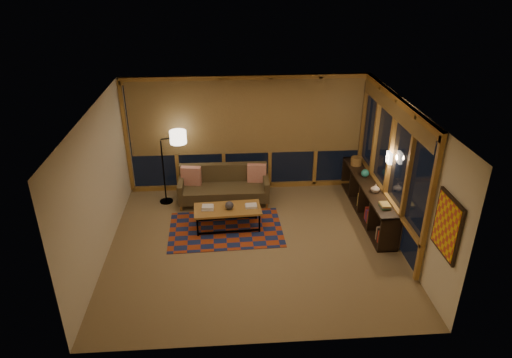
{
  "coord_description": "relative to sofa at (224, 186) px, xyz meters",
  "views": [
    {
      "loc": [
        -0.48,
        -7.32,
        5.0
      ],
      "look_at": [
        0.06,
        0.31,
        1.25
      ],
      "focal_mm": 32.0,
      "sensor_mm": 36.0,
      "label": 1
    }
  ],
  "objects": [
    {
      "name": "sofa",
      "position": [
        0.0,
        0.0,
        0.0
      ],
      "size": [
        1.97,
        0.81,
        0.81
      ],
      "primitive_type": null,
      "rotation": [
        0.0,
        0.0,
        -0.0
      ],
      "color": "brown",
      "rests_on": "floor"
    },
    {
      "name": "pillow_left",
      "position": [
        -0.72,
        0.15,
        0.22
      ],
      "size": [
        0.45,
        0.21,
        0.44
      ],
      "primitive_type": null,
      "rotation": [
        0.0,
        0.0,
        -0.15
      ],
      "color": "red",
      "rests_on": "sofa"
    },
    {
      "name": "coffee_table",
      "position": [
        0.07,
        -1.07,
        -0.18
      ],
      "size": [
        1.37,
        0.68,
        0.45
      ],
      "primitive_type": null,
      "rotation": [
        0.0,
        0.0,
        0.05
      ],
      "color": "#B38535",
      "rests_on": "floor"
    },
    {
      "name": "wall_art",
      "position": [
        3.26,
        -3.58,
        1.05
      ],
      "size": [
        0.06,
        0.74,
        0.94
      ],
      "primitive_type": null,
      "color": "#CC4226",
      "rests_on": "walls"
    },
    {
      "name": "window_wall_back",
      "position": [
        0.55,
        0.7,
        0.95
      ],
      "size": [
        5.3,
        0.16,
        2.6
      ],
      "primitive_type": null,
      "color": "#B38535",
      "rests_on": "walls"
    },
    {
      "name": "walls",
      "position": [
        0.55,
        -1.73,
        0.95
      ],
      "size": [
        5.51,
        5.01,
        2.7
      ],
      "color": "beige",
      "rests_on": "floor"
    },
    {
      "name": "book_stack_b",
      "position": [
        0.55,
        -1.04,
        0.07
      ],
      "size": [
        0.25,
        0.2,
        0.05
      ],
      "primitive_type": null,
      "rotation": [
        0.0,
        0.0,
        0.05
      ],
      "color": "white",
      "rests_on": "coffee_table"
    },
    {
      "name": "shelf_book_stack",
      "position": [
        3.04,
        -1.71,
        0.35
      ],
      "size": [
        0.18,
        0.23,
        0.06
      ],
      "primitive_type": null,
      "rotation": [
        0.0,
        0.0,
        -0.15
      ],
      "color": "white",
      "rests_on": "bookshelf"
    },
    {
      "name": "pillow_right",
      "position": [
        0.75,
        0.19,
        0.21
      ],
      "size": [
        0.44,
        0.19,
        0.42
      ],
      "primitive_type": null,
      "rotation": [
        0.0,
        0.0,
        -0.12
      ],
      "color": "red",
      "rests_on": "sofa"
    },
    {
      "name": "vase",
      "position": [
        3.04,
        -1.11,
        0.41
      ],
      "size": [
        0.23,
        0.23,
        0.19
      ],
      "primitive_type": "imported",
      "rotation": [
        0.0,
        0.0,
        0.33
      ],
      "color": "tan",
      "rests_on": "bookshelf"
    },
    {
      "name": "window_wall_right",
      "position": [
        3.23,
        -1.13,
        0.95
      ],
      "size": [
        0.16,
        3.7,
        2.6
      ],
      "primitive_type": null,
      "color": "#B38535",
      "rests_on": "walls"
    },
    {
      "name": "ceramic_pot",
      "position": [
        0.11,
        -1.1,
        0.13
      ],
      "size": [
        0.19,
        0.19,
        0.17
      ],
      "primitive_type": "sphere",
      "rotation": [
        0.0,
        0.0,
        0.12
      ],
      "color": "black",
      "rests_on": "coffee_table"
    },
    {
      "name": "ceiling",
      "position": [
        0.55,
        -1.73,
        2.3
      ],
      "size": [
        5.5,
        5.0,
        0.01
      ],
      "primitive_type": "cube",
      "color": "white",
      "rests_on": "walls"
    },
    {
      "name": "wall_sconce",
      "position": [
        3.17,
        -1.28,
        1.15
      ],
      "size": [
        0.12,
        0.18,
        0.22
      ],
      "primitive_type": null,
      "color": "#FFEDCF",
      "rests_on": "walls"
    },
    {
      "name": "floor_lamp",
      "position": [
        -1.31,
        0.12,
        0.42
      ],
      "size": [
        0.63,
        0.51,
        1.65
      ],
      "primitive_type": null,
      "rotation": [
        0.0,
        0.0,
        0.31
      ],
      "color": "black",
      "rests_on": "floor"
    },
    {
      "name": "basket",
      "position": [
        3.02,
        0.24,
        0.41
      ],
      "size": [
        0.28,
        0.28,
        0.19
      ],
      "primitive_type": "cylinder",
      "rotation": [
        0.0,
        0.0,
        0.15
      ],
      "color": "#A67131",
      "rests_on": "bookshelf"
    },
    {
      "name": "teal_bowl",
      "position": [
        3.04,
        -0.39,
        0.4
      ],
      "size": [
        0.2,
        0.2,
        0.17
      ],
      "primitive_type": "sphere",
      "rotation": [
        0.0,
        0.0,
        -0.18
      ],
      "color": "#268072",
      "rests_on": "bookshelf"
    },
    {
      "name": "bookshelf",
      "position": [
        3.04,
        -0.73,
        -0.04
      ],
      "size": [
        0.4,
        2.88,
        0.72
      ],
      "primitive_type": null,
      "color": "black",
      "rests_on": "floor"
    },
    {
      "name": "area_rug",
      "position": [
        0.02,
        -1.15,
        -0.4
      ],
      "size": [
        2.32,
        1.58,
        0.01
      ],
      "primitive_type": "cube",
      "rotation": [
        0.0,
        0.0,
        0.03
      ],
      "color": "#993815",
      "rests_on": "floor"
    },
    {
      "name": "floor",
      "position": [
        0.55,
        -1.73,
        -0.4
      ],
      "size": [
        5.5,
        5.0,
        0.01
      ],
      "primitive_type": "cube",
      "color": "#A0864E",
      "rests_on": "ground"
    },
    {
      "name": "book_stack_a",
      "position": [
        -0.33,
        -1.07,
        0.08
      ],
      "size": [
        0.28,
        0.23,
        0.08
      ],
      "primitive_type": null,
      "rotation": [
        0.0,
        0.0,
        -0.05
      ],
      "color": "white",
      "rests_on": "coffee_table"
    }
  ]
}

